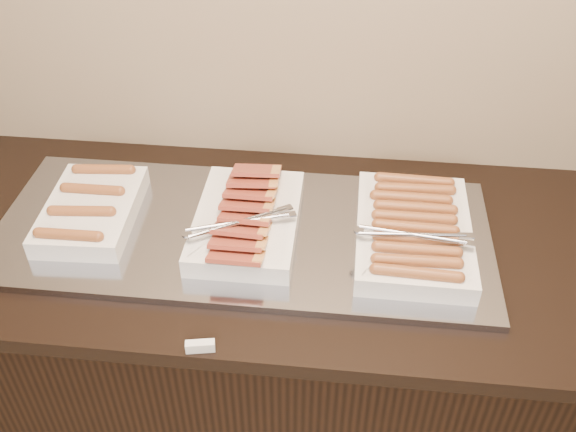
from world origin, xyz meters
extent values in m
cube|color=black|center=(0.00, 2.13, 0.43)|extent=(2.00, 0.70, 0.86)
cube|color=black|center=(0.00, 2.13, 0.88)|extent=(2.06, 0.76, 0.04)
cube|color=#979AA5|center=(-0.03, 2.13, 0.91)|extent=(1.20, 0.50, 0.02)
cube|color=silver|center=(-0.40, 2.13, 0.95)|extent=(0.23, 0.33, 0.05)
cylinder|color=brown|center=(-0.40, 2.00, 0.98)|extent=(0.14, 0.03, 0.03)
cylinder|color=brown|center=(-0.40, 2.09, 0.98)|extent=(0.14, 0.04, 0.03)
cylinder|color=brown|center=(-0.41, 2.17, 0.98)|extent=(0.14, 0.03, 0.03)
cylinder|color=brown|center=(-0.41, 2.26, 0.98)|extent=(0.14, 0.04, 0.03)
cube|color=silver|center=(-0.01, 2.13, 0.95)|extent=(0.24, 0.36, 0.05)
cube|color=#AD4F37|center=(-0.01, 1.98, 0.97)|extent=(0.12, 0.09, 0.04)
cube|color=#AD4F37|center=(-0.02, 2.02, 0.97)|extent=(0.12, 0.09, 0.04)
cube|color=#AD4F37|center=(-0.02, 2.07, 0.98)|extent=(0.13, 0.09, 0.04)
cube|color=#AD4F37|center=(-0.01, 2.11, 0.98)|extent=(0.13, 0.09, 0.04)
cube|color=#AD4F37|center=(-0.02, 2.15, 0.98)|extent=(0.12, 0.09, 0.04)
cube|color=#AD4F37|center=(-0.01, 2.19, 0.99)|extent=(0.12, 0.09, 0.04)
cube|color=#AD4F37|center=(-0.02, 2.24, 0.99)|extent=(0.13, 0.10, 0.04)
cube|color=#AD4F37|center=(-0.01, 2.28, 0.99)|extent=(0.13, 0.09, 0.04)
cube|color=silver|center=(0.38, 2.13, 0.95)|extent=(0.27, 0.40, 0.05)
cylinder|color=brown|center=(0.38, 1.96, 0.98)|extent=(0.18, 0.03, 0.03)
cylinder|color=brown|center=(0.38, 2.00, 0.98)|extent=(0.18, 0.03, 0.03)
cylinder|color=brown|center=(0.38, 2.04, 0.98)|extent=(0.18, 0.03, 0.03)
cylinder|color=brown|center=(0.39, 2.07, 0.98)|extent=(0.18, 0.03, 0.03)
cylinder|color=brown|center=(0.38, 2.11, 0.98)|extent=(0.18, 0.03, 0.03)
cylinder|color=brown|center=(0.38, 2.15, 0.98)|extent=(0.18, 0.03, 0.03)
cylinder|color=brown|center=(0.39, 2.19, 0.98)|extent=(0.18, 0.03, 0.03)
cylinder|color=brown|center=(0.38, 2.22, 0.98)|extent=(0.18, 0.03, 0.03)
cylinder|color=brown|center=(0.39, 2.26, 0.98)|extent=(0.18, 0.03, 0.03)
cylinder|color=brown|center=(0.39, 2.30, 0.98)|extent=(0.18, 0.03, 0.03)
cube|color=silver|center=(-0.05, 1.77, 0.91)|extent=(0.06, 0.03, 0.02)
camera|label=1|loc=(0.21, 0.96, 1.94)|focal=40.00mm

